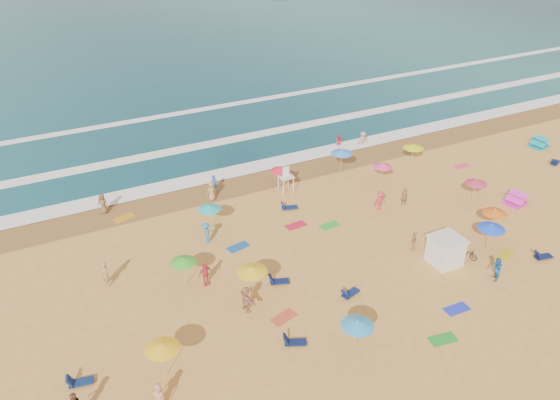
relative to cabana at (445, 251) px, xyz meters
name	(u,v)px	position (x,y,z in m)	size (l,w,h in m)	color
ground	(326,250)	(-6.86, 5.12, -1.00)	(220.00, 220.00, 0.00)	gold
ocean	(103,26)	(-6.86, 89.12, -1.00)	(220.00, 140.00, 0.18)	#0C4756
wet_sand	(257,180)	(-6.86, 17.62, -0.99)	(220.00, 220.00, 0.00)	olive
surf_foam	(221,144)	(-6.86, 26.44, -0.90)	(200.00, 18.70, 0.05)	white
cabana	(445,251)	(0.00, 0.00, 0.00)	(2.00, 2.00, 2.00)	silver
cabana_roof	(448,239)	(0.00, 0.00, 1.06)	(2.20, 2.20, 0.12)	silver
bicycle	(467,253)	(1.90, -0.30, -0.57)	(0.56, 1.62, 0.85)	black
lifeguard_stand	(286,181)	(-5.41, 14.51, 0.05)	(1.20, 1.20, 2.10)	white
beach_umbrellas	(323,229)	(-7.34, 4.98, 1.12)	(68.59, 23.02, 0.81)	#3586F1
loungers	(397,249)	(-2.10, 2.69, -0.83)	(47.58, 15.50, 0.34)	navy
towels	(327,262)	(-7.57, 3.80, -0.98)	(41.82, 23.82, 0.03)	#B12916
popup_tents	(529,166)	(17.02, 7.50, -0.40)	(13.59, 9.30, 1.20)	#DD31B5
beachgoers	(278,228)	(-9.25, 8.35, -0.17)	(33.43, 24.85, 2.12)	brown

